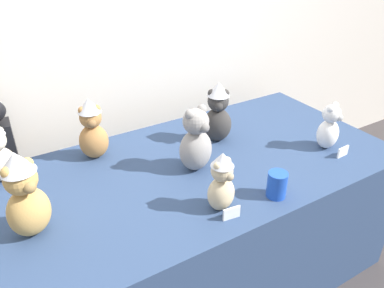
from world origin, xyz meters
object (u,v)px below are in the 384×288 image
teddy_bear_honey (25,196)px  party_cup_blue (277,185)px  teddy_bear_sand (222,182)px  teddy_bear_caramel (92,129)px  teddy_bear_ash (196,141)px  display_table (192,226)px  teddy_bear_charcoal (218,113)px  teddy_bear_snow (329,128)px

teddy_bear_honey → party_cup_blue: size_ratio=3.04×
teddy_bear_sand → teddy_bear_caramel: teddy_bear_caramel is taller
teddy_bear_ash → party_cup_blue: (0.17, -0.34, -0.09)m
display_table → teddy_bear_ash: teddy_bear_ash is taller
teddy_bear_charcoal → party_cup_blue: 0.52m
party_cup_blue → teddy_bear_caramel: bearing=127.9°
teddy_bear_charcoal → party_cup_blue: teddy_bear_charcoal is taller
teddy_bear_ash → teddy_bear_charcoal: bearing=23.6°
teddy_bear_charcoal → party_cup_blue: (-0.06, -0.51, -0.10)m
display_table → teddy_bear_charcoal: 0.58m
teddy_bear_caramel → teddy_bear_snow: bearing=-14.2°
teddy_bear_snow → teddy_bear_charcoal: 0.54m
teddy_bear_charcoal → party_cup_blue: size_ratio=2.85×
teddy_bear_ash → teddy_bear_charcoal: size_ratio=0.97×
teddy_bear_ash → teddy_bear_honey: size_ratio=0.91×
teddy_bear_ash → teddy_bear_charcoal: teddy_bear_charcoal is taller
teddy_bear_caramel → teddy_bear_charcoal: bearing=-3.2°
teddy_bear_ash → teddy_bear_sand: bearing=-115.2°
teddy_bear_sand → teddy_bear_ash: bearing=64.3°
display_table → teddy_bear_caramel: bearing=137.7°
party_cup_blue → teddy_bear_snow: bearing=19.4°
teddy_bear_honey → party_cup_blue: bearing=-38.9°
teddy_bear_caramel → teddy_bear_sand: bearing=-52.7°
party_cup_blue → teddy_bear_honey: bearing=161.9°
display_table → teddy_bear_ash: bearing=-63.6°
teddy_bear_caramel → teddy_bear_honey: bearing=-120.6°
teddy_bear_sand → teddy_bear_snow: (0.72, 0.12, -0.01)m
teddy_bear_sand → teddy_bear_honey: bearing=147.1°
party_cup_blue → teddy_bear_charcoal: bearing=83.2°
teddy_bear_ash → party_cup_blue: bearing=-75.9°
teddy_bear_sand → party_cup_blue: bearing=-25.4°
display_table → teddy_bear_charcoal: bearing=32.0°
teddy_bear_ash → teddy_bear_caramel: 0.49m
teddy_bear_charcoal → party_cup_blue: bearing=-66.4°
teddy_bear_honey → party_cup_blue: (0.88, -0.29, -0.11)m
teddy_bear_charcoal → display_table: bearing=-117.7°
display_table → teddy_bear_snow: (0.66, -0.19, 0.47)m
display_table → party_cup_blue: size_ratio=17.57×
teddy_bear_charcoal → teddy_bear_ash: bearing=-113.7°
teddy_bear_sand → teddy_bear_charcoal: (0.30, 0.46, 0.03)m
display_table → teddy_bear_charcoal: teddy_bear_charcoal is taller
teddy_bear_snow → teddy_bear_caramel: teddy_bear_caramel is taller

